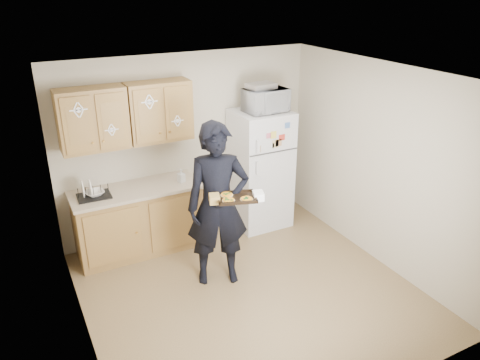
{
  "coord_description": "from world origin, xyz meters",
  "views": [
    {
      "loc": [
        -2.17,
        -3.95,
        3.35
      ],
      "look_at": [
        0.11,
        0.45,
        1.22
      ],
      "focal_mm": 35.0,
      "sensor_mm": 36.0,
      "label": 1
    }
  ],
  "objects_px": {
    "baking_tray": "(237,198)",
    "microwave": "(266,100)",
    "refrigerator": "(260,169)",
    "dish_rack": "(93,191)",
    "person": "(218,206)"
  },
  "relations": [
    {
      "from": "baking_tray",
      "to": "microwave",
      "type": "bearing_deg",
      "value": 67.57
    },
    {
      "from": "person",
      "to": "microwave",
      "type": "xyz_separation_m",
      "value": [
        1.18,
        0.98,
        0.88
      ]
    },
    {
      "from": "baking_tray",
      "to": "microwave",
      "type": "height_order",
      "value": "microwave"
    },
    {
      "from": "microwave",
      "to": "baking_tray",
      "type": "bearing_deg",
      "value": -134.5
    },
    {
      "from": "person",
      "to": "refrigerator",
      "type": "bearing_deg",
      "value": 60.14
    },
    {
      "from": "microwave",
      "to": "person",
      "type": "bearing_deg",
      "value": -144.16
    },
    {
      "from": "person",
      "to": "dish_rack",
      "type": "distance_m",
      "value": 1.59
    },
    {
      "from": "refrigerator",
      "to": "microwave",
      "type": "xyz_separation_m",
      "value": [
        0.03,
        -0.05,
        1.01
      ]
    },
    {
      "from": "person",
      "to": "dish_rack",
      "type": "relative_size",
      "value": 4.96
    },
    {
      "from": "baking_tray",
      "to": "microwave",
      "type": "distance_m",
      "value": 1.8
    },
    {
      "from": "microwave",
      "to": "dish_rack",
      "type": "distance_m",
      "value": 2.52
    },
    {
      "from": "refrigerator",
      "to": "person",
      "type": "distance_m",
      "value": 1.54
    },
    {
      "from": "baking_tray",
      "to": "microwave",
      "type": "relative_size",
      "value": 0.74
    },
    {
      "from": "person",
      "to": "dish_rack",
      "type": "xyz_separation_m",
      "value": [
        -1.18,
        1.07,
        -0.0
      ]
    },
    {
      "from": "dish_rack",
      "to": "baking_tray",
      "type": "bearing_deg",
      "value": -46.76
    }
  ]
}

